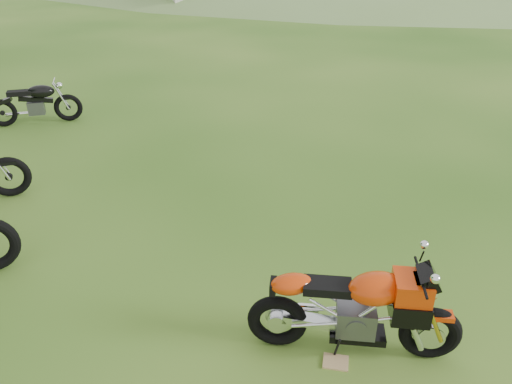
{
  "coord_description": "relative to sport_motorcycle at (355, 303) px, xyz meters",
  "views": [
    {
      "loc": [
        -0.97,
        -4.44,
        3.4
      ],
      "look_at": [
        -0.07,
        0.4,
        0.79
      ],
      "focal_mm": 35.0,
      "sensor_mm": 36.0,
      "label": 1
    }
  ],
  "objects": [
    {
      "name": "ground",
      "position": [
        -0.48,
        1.3,
        -0.54
      ],
      "size": [
        120.0,
        120.0,
        0.0
      ],
      "primitive_type": "plane",
      "color": "#1D4C10",
      "rests_on": "ground"
    },
    {
      "name": "sport_motorcycle",
      "position": [
        0.0,
        0.0,
        0.0
      ],
      "size": [
        1.84,
        0.95,
        1.07
      ],
      "primitive_type": null,
      "rotation": [
        0.0,
        0.0,
        -0.3
      ],
      "color": "red",
      "rests_on": "ground"
    },
    {
      "name": "plywood_board",
      "position": [
        -0.18,
        -0.13,
        -0.53
      ],
      "size": [
        0.27,
        0.25,
        0.02
      ],
      "primitive_type": "cube",
      "rotation": [
        0.0,
        0.0,
        -0.38
      ],
      "color": "tan",
      "rests_on": "ground"
    },
    {
      "name": "vintage_moto_c",
      "position": [
        -3.97,
        6.77,
        -0.1
      ],
      "size": [
        1.7,
        0.53,
        0.88
      ],
      "primitive_type": null,
      "rotation": [
        0.0,
        0.0,
        0.09
      ],
      "color": "black",
      "rests_on": "ground"
    }
  ]
}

